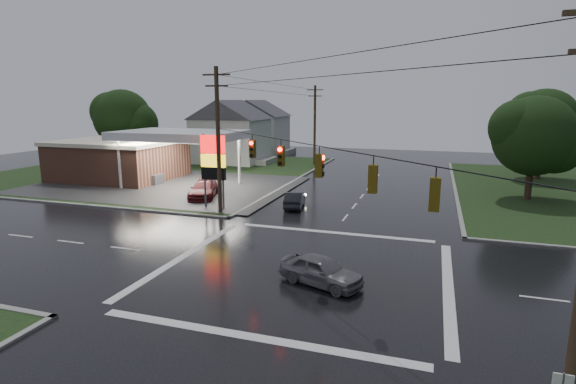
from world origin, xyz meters
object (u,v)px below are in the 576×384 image
(gas_station, at_px, (127,157))
(utility_pole_nw, at_px, (218,139))
(utility_pole_n, at_px, (315,124))
(house_near, at_px, (231,131))
(tree_ne_far, at_px, (545,123))
(car_pump, at_px, (204,189))
(pylon_sign, at_px, (213,159))
(tree_ne_near, at_px, (536,136))
(car_crossing, at_px, (321,270))
(car_north, at_px, (295,200))
(house_far, at_px, (257,126))
(tree_nw_behind, at_px, (124,118))

(gas_station, bearing_deg, utility_pole_nw, -32.23)
(utility_pole_n, bearing_deg, house_near, -170.09)
(house_near, xyz_separation_m, tree_ne_far, (38.10, -2.01, 1.77))
(car_pump, bearing_deg, pylon_sign, -68.06)
(pylon_sign, xyz_separation_m, utility_pole_n, (1.00, 27.50, 1.46))
(house_near, bearing_deg, tree_ne_near, -21.76)
(gas_station, relative_size, utility_pole_n, 2.50)
(pylon_sign, bearing_deg, tree_ne_far, 40.35)
(tree_ne_far, bearing_deg, house_near, 176.99)
(gas_station, bearing_deg, pylon_sign, -31.22)
(car_crossing, bearing_deg, house_near, 50.96)
(tree_ne_far, bearing_deg, tree_ne_near, -104.07)
(tree_ne_near, bearing_deg, utility_pole_nw, -152.14)
(utility_pole_n, xyz_separation_m, car_north, (4.95, -24.98, -4.83))
(car_north, distance_m, car_pump, 8.86)
(utility_pole_n, bearing_deg, car_pump, -99.13)
(house_near, distance_m, car_crossing, 43.76)
(house_far, distance_m, car_north, 39.25)
(car_pump, bearing_deg, tree_ne_near, -1.10)
(pylon_sign, relative_size, car_crossing, 1.45)
(house_far, bearing_deg, car_pump, -75.82)
(car_pump, bearing_deg, house_near, 91.73)
(pylon_sign, bearing_deg, car_pump, 129.24)
(gas_station, relative_size, tree_nw_behind, 2.62)
(gas_station, xyz_separation_m, pylon_sign, (15.18, -9.20, 1.46))
(pylon_sign, bearing_deg, utility_pole_n, 87.92)
(car_pump, bearing_deg, car_north, -23.62)
(tree_nw_behind, bearing_deg, utility_pole_nw, -40.10)
(gas_station, distance_m, tree_ne_near, 40.00)
(utility_pole_nw, bearing_deg, tree_nw_behind, 139.90)
(tree_ne_far, height_order, car_pump, tree_ne_far)
(car_crossing, bearing_deg, tree_ne_near, -8.37)
(utility_pole_nw, bearing_deg, gas_station, 147.77)
(tree_ne_near, xyz_separation_m, car_north, (-18.69, -8.97, -4.92))
(pylon_sign, bearing_deg, utility_pole_nw, -45.00)
(house_far, bearing_deg, utility_pole_nw, -72.08)
(gas_station, distance_m, house_far, 28.61)
(tree_ne_far, bearing_deg, house_far, 160.29)
(pylon_sign, relative_size, tree_ne_near, 0.67)
(tree_nw_behind, xyz_separation_m, car_north, (29.29, -16.97, -5.54))
(car_north, bearing_deg, gas_station, -27.29)
(pylon_sign, xyz_separation_m, house_far, (-11.45, 37.50, 0.39))
(tree_nw_behind, bearing_deg, house_near, 24.98)
(tree_ne_far, bearing_deg, gas_station, -161.54)
(gas_station, xyz_separation_m, car_pump, (12.32, -5.70, -1.79))
(car_north, bearing_deg, house_far, -73.31)
(gas_station, xyz_separation_m, car_crossing, (26.93, -21.23, -1.84))
(tree_ne_near, bearing_deg, car_north, -154.37)
(gas_station, relative_size, car_north, 6.74)
(tree_ne_near, bearing_deg, pylon_sign, -154.99)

